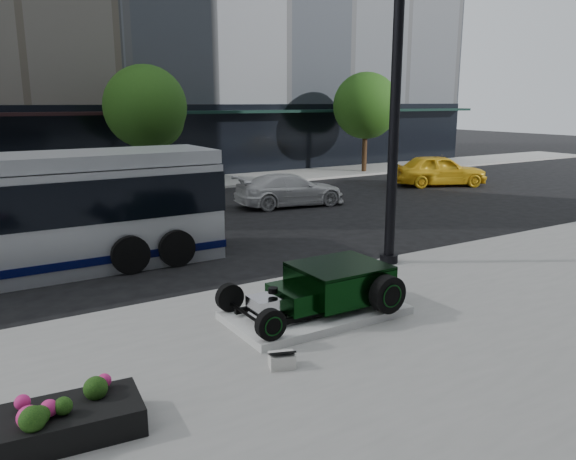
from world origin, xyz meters
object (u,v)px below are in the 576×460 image
hot_rod (330,285)px  flower_planter (64,420)px  white_sedan (290,190)px  lamppost (395,107)px  yellow_taxi (439,170)px

hot_rod → flower_planter: size_ratio=1.66×
hot_rod → flower_planter: bearing=-162.5°
hot_rod → white_sedan: size_ratio=0.71×
lamppost → flower_planter: lamppost is taller
hot_rod → yellow_taxi: (15.15, 11.55, 0.09)m
lamppost → yellow_taxi: size_ratio=1.84×
hot_rod → yellow_taxi: 19.05m
lamppost → yellow_taxi: (11.77, 9.47, -3.24)m
lamppost → yellow_taxi: bearing=38.8°
hot_rod → lamppost: lamppost is taller
flower_planter → white_sedan: white_sedan is taller
hot_rod → yellow_taxi: size_ratio=0.70×
lamppost → white_sedan: lamppost is taller
hot_rod → yellow_taxi: bearing=37.3°
flower_planter → yellow_taxi: bearing=32.9°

